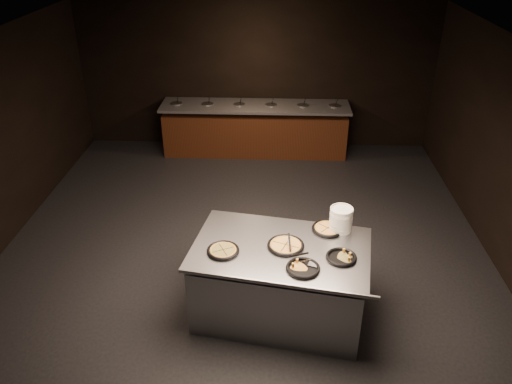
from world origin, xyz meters
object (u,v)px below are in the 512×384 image
pan_veggie_whole (223,250)px  plate_stack (341,220)px  serving_counter (280,282)px  pan_cheese_whole (286,245)px

pan_veggie_whole → plate_stack: bearing=20.0°
plate_stack → serving_counter: bearing=-151.4°
plate_stack → pan_veggie_whole: size_ratio=0.83×
plate_stack → pan_cheese_whole: 0.76m
pan_cheese_whole → pan_veggie_whole: bearing=-169.5°
serving_counter → pan_veggie_whole: bearing=-160.9°
serving_counter → pan_cheese_whole: bearing=31.8°
pan_veggie_whole → pan_cheese_whole: bearing=10.5°
serving_counter → plate_stack: 1.04m
pan_veggie_whole → serving_counter: bearing=9.4°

